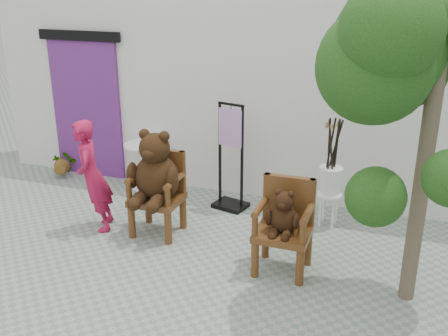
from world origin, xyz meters
name	(u,v)px	position (x,y,z in m)	size (l,w,h in m)	color
ground_plane	(204,291)	(0.00, 0.00, 0.00)	(60.00, 60.00, 0.00)	gray
back_wall	(279,91)	(0.00, 3.10, 1.50)	(9.00, 1.00, 3.00)	silver
doorway	(87,105)	(-3.00, 2.58, 1.16)	(1.40, 0.11, 2.33)	#622571
chair_big	(156,177)	(-1.04, 1.05, 0.77)	(0.68, 0.72, 1.37)	#47270F
chair_small	(284,219)	(0.67, 0.72, 0.61)	(0.60, 0.55, 1.05)	#47270F
person	(93,176)	(-1.85, 0.88, 0.73)	(0.53, 0.35, 1.45)	#A9143E
cafe_table	(144,160)	(-1.90, 2.35, 0.44)	(0.60, 0.60, 0.70)	white
display_stand	(231,169)	(-0.41, 2.08, 0.58)	(0.52, 0.45, 1.51)	black
stool_bucket	(330,180)	(0.98, 1.97, 0.64)	(0.32, 0.32, 1.45)	white
tree	(415,54)	(1.80, 0.59, 2.47)	(1.86, 1.63, 3.16)	#493D2C
potted_plant	(63,163)	(-3.40, 2.35, 0.21)	(0.38, 0.33, 0.43)	black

